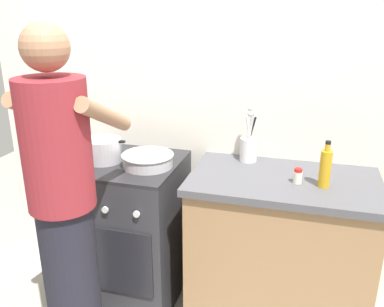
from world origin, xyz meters
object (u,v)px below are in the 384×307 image
at_px(stove_range, 132,229).
at_px(utensil_crock, 249,146).
at_px(spice_bottle, 298,176).
at_px(pot, 103,150).
at_px(person, 65,213).
at_px(mixing_bowl, 148,159).
at_px(oil_bottle, 325,168).

bearing_deg(stove_range, utensil_crock, 17.35).
bearing_deg(spice_bottle, stove_range, 177.29).
relative_size(pot, spice_bottle, 3.50).
xyz_separation_m(pot, person, (0.09, -0.57, -0.11)).
distance_m(mixing_bowl, oil_bottle, 0.96).
xyz_separation_m(pot, oil_bottle, (1.24, -0.03, 0.03)).
height_order(stove_range, spice_bottle, spice_bottle).
bearing_deg(pot, utensil_crock, 16.20).
xyz_separation_m(pot, mixing_bowl, (0.28, -0.01, -0.03)).
bearing_deg(stove_range, person, -94.54).
height_order(spice_bottle, person, person).
bearing_deg(person, stove_range, 85.46).
relative_size(utensil_crock, spice_bottle, 4.15).
distance_m(pot, mixing_bowl, 0.28).
distance_m(stove_range, mixing_bowl, 0.51).
relative_size(stove_range, oil_bottle, 3.71).
relative_size(mixing_bowl, utensil_crock, 0.90).
bearing_deg(pot, mixing_bowl, -1.33).
distance_m(stove_range, spice_bottle, 1.09).
height_order(utensil_crock, person, person).
xyz_separation_m(mixing_bowl, oil_bottle, (0.96, -0.03, 0.06)).
bearing_deg(utensil_crock, oil_bottle, -32.79).
distance_m(mixing_bowl, person, 0.60).
xyz_separation_m(stove_range, mixing_bowl, (0.14, -0.03, 0.49)).
xyz_separation_m(stove_range, oil_bottle, (1.10, -0.06, 0.55)).
height_order(utensil_crock, oil_bottle, utensil_crock).
relative_size(pot, person, 0.16).
bearing_deg(stove_range, oil_bottle, -3.07).
distance_m(utensil_crock, spice_bottle, 0.39).
height_order(stove_range, pot, pot).
bearing_deg(stove_range, mixing_bowl, -13.07).
bearing_deg(mixing_bowl, oil_bottle, -1.58).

